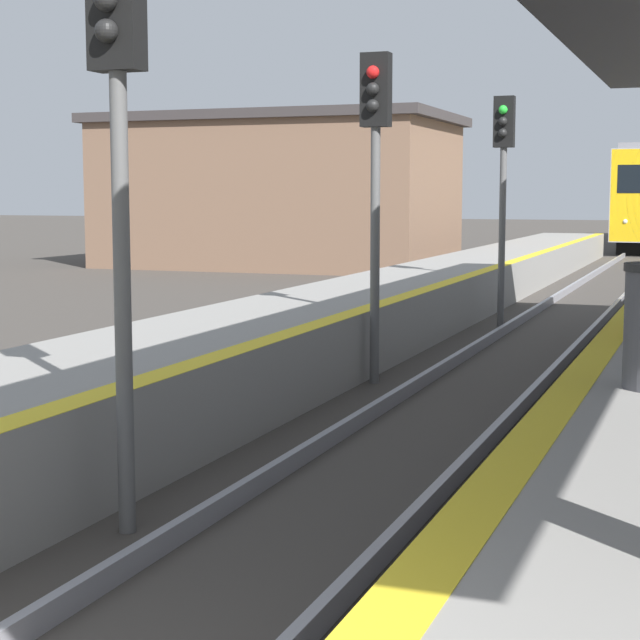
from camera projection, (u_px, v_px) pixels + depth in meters
name	position (u px, v px, depth m)	size (l,w,h in m)	color
signal_near	(118.00, 119.00, 7.25)	(0.36, 0.31, 4.12)	#595959
signal_mid	(375.00, 153.00, 13.25)	(0.36, 0.31, 4.12)	#595959
signal_far	(503.00, 166.00, 19.05)	(0.36, 0.31, 4.12)	#595959
station_building	(279.00, 191.00, 35.46)	(11.37, 6.98, 4.96)	brown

